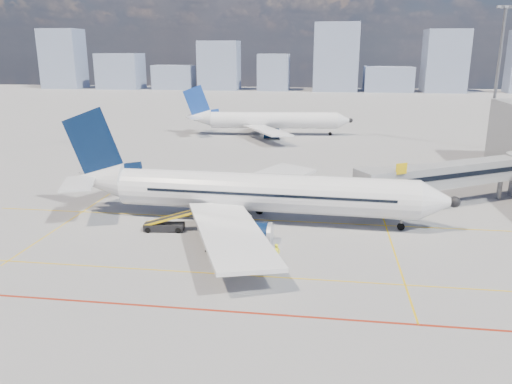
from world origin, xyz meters
The scene contains 11 objects.
ground centered at (0.00, 0.00, 0.00)m, with size 420.00×420.00×0.00m, color gray.
apron_markings centered at (-0.58, -3.91, 0.01)m, with size 90.00×35.12×0.01m.
jet_bridge centered at (23.51, 16.91, 3.74)m, with size 23.55×15.78×6.30m.
floodlight_mast_ne centered at (38.00, 55.00, 13.59)m, with size 3.20×0.61×25.45m.
distant_skyline centered at (-13.15, 190.00, 11.29)m, with size 242.75×15.72×29.59m.
main_aircraft centered at (-0.64, 7.50, 3.22)m, with size 42.44×36.97×12.37m.
second_aircraft centered at (-5.33, 64.02, 3.23)m, with size 36.46×31.72×10.79m.
baggage_tug centered at (1.06, -2.78, 0.81)m, with size 2.77×2.23×1.69m.
cargo_dolly centered at (-1.26, -1.94, 1.05)m, with size 3.80×2.52×1.92m.
belt_loader centered at (-8.59, 3.33, 0.61)m, with size 5.88×1.96×2.37m.
ramp_worker centered at (3.53, -3.45, 0.95)m, with size 0.69×0.45×1.89m, color yellow.
Camera 1 is at (7.22, -43.16, 17.89)m, focal length 35.00 mm.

